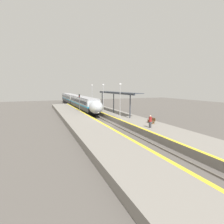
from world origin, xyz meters
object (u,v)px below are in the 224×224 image
Objects in this scene: train at (76,100)px; railway_signal at (79,102)px; person_waiting at (150,121)px; lamppost_near at (120,99)px; lamppost_mid at (103,96)px; lamppost_far at (92,95)px; platform_bench at (151,120)px.

train is 14.56m from railway_signal.
person_waiting is 8.27m from lamppost_near.
lamppost_mid is at bearing 92.93° from person_waiting.
train is at bearing 102.40° from lamppost_far.
person_waiting is 0.37× the size of railway_signal.
platform_bench is at bearing -82.84° from lamppost_far.
person_waiting is (3.09, -35.06, -0.45)m from train.
platform_bench is 0.26× the size of lamppost_mid.
lamppost_near is (2.26, -27.25, 2.13)m from train.
train is at bearing 95.04° from person_waiting.
train is 7.26× the size of lamppost_far.
lamppost_mid is at bearing -45.54° from railway_signal.
person_waiting is at bearing -83.91° from lamppost_near.
train is at bearing 94.74° from lamppost_near.
lamppost_far reaches higher than train.
lamppost_far is at bearing 97.16° from platform_bench.
train is 27.41× the size of platform_bench.
lamppost_near reaches higher than train.
platform_bench is 6.75m from lamppost_near.
lamppost_mid reaches higher than person_waiting.
lamppost_far reaches higher than platform_bench.
railway_signal is 6.28m from lamppost_mid.
train is 10.73m from lamppost_far.
person_waiting is at bearing -84.96° from train.
person_waiting is 16.53m from lamppost_mid.
person_waiting is at bearing -88.07° from lamppost_far.
lamppost_far is at bearing 90.00° from lamppost_mid.
lamppost_near is at bearing -71.58° from railway_signal.
lamppost_near and lamppost_mid have the same top height.
lamppost_near is (-2.80, 5.36, 3.00)m from platform_bench.
platform_bench is 0.26× the size of lamppost_near.
lamppost_far reaches higher than person_waiting.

